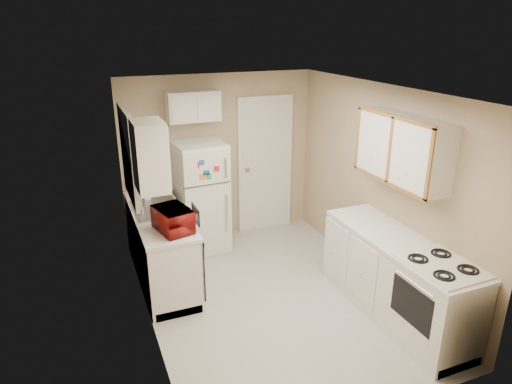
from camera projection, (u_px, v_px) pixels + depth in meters
name	position (u px, v px, depth m)	size (l,w,h in m)	color
floor	(272.00, 297.00, 5.38)	(3.80, 3.80, 0.00)	beige
ceiling	(275.00, 91.00, 4.55)	(3.80, 3.80, 0.00)	white
wall_left	(143.00, 222.00, 4.47)	(3.80, 3.80, 0.00)	tan
wall_right	(380.00, 186.00, 5.46)	(3.80, 3.80, 0.00)	tan
wall_back	(220.00, 158.00, 6.62)	(2.80, 2.80, 0.00)	tan
wall_front	(380.00, 291.00, 3.31)	(2.80, 2.80, 0.00)	tan
left_counter	(161.00, 246.00, 5.62)	(0.60, 1.80, 0.90)	silver
dishwasher	(197.00, 261.00, 5.19)	(0.03, 0.58, 0.72)	black
sink	(156.00, 211.00, 5.61)	(0.54, 0.74, 0.16)	gray
microwave	(173.00, 218.00, 4.94)	(0.26, 0.47, 0.31)	maroon
soap_bottle	(147.00, 193.00, 5.83)	(0.08, 0.08, 0.18)	silver
window_blinds	(129.00, 156.00, 5.26)	(0.10, 0.98, 1.08)	silver
upper_cabinet_left	(150.00, 156.00, 4.51)	(0.30, 0.45, 0.70)	silver
refrigerator	(201.00, 198.00, 6.27)	(0.64, 0.62, 1.56)	silver
cabinet_over_fridge	(193.00, 106.00, 6.07)	(0.70, 0.30, 0.40)	silver
interior_door	(265.00, 165.00, 6.89)	(0.86, 0.06, 2.08)	silver
right_counter	(396.00, 278.00, 4.92)	(0.60, 2.00, 0.90)	silver
stove	(436.00, 307.00, 4.42)	(0.60, 0.73, 0.89)	silver
upper_cabinet_right	(403.00, 149.00, 4.76)	(0.30, 1.20, 0.70)	silver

